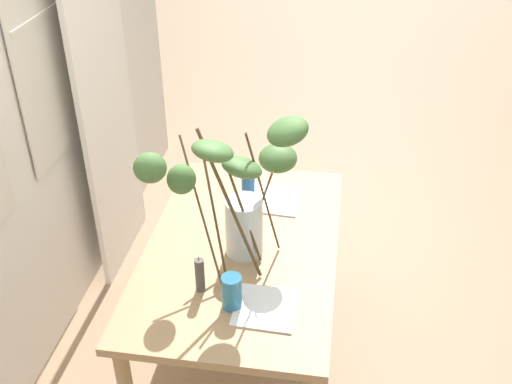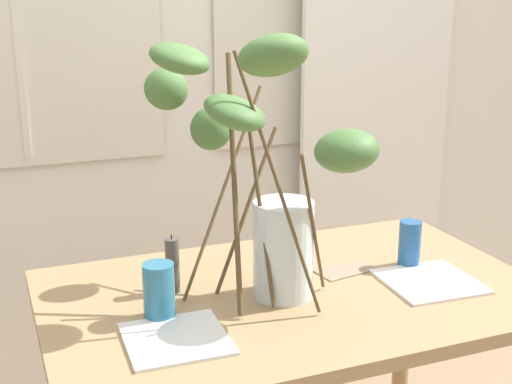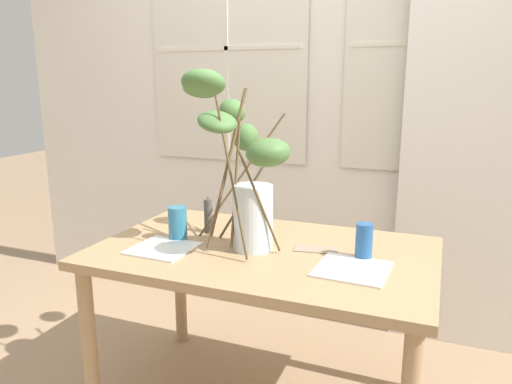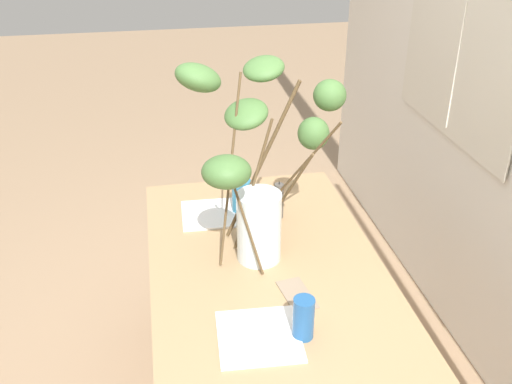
{
  "view_description": "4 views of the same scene",
  "coord_description": "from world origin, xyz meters",
  "px_view_note": "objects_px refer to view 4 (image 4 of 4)",
  "views": [
    {
      "loc": [
        -2.08,
        -0.38,
        2.38
      ],
      "look_at": [
        0.01,
        -0.06,
        1.01
      ],
      "focal_mm": 42.56,
      "sensor_mm": 36.0,
      "label": 1
    },
    {
      "loc": [
        -0.75,
        -1.6,
        1.52
      ],
      "look_at": [
        -0.09,
        0.04,
        1.01
      ],
      "focal_mm": 49.19,
      "sensor_mm": 36.0,
      "label": 2
    },
    {
      "loc": [
        0.65,
        -1.72,
        1.39
      ],
      "look_at": [
        -0.04,
        0.02,
        0.96
      ],
      "focal_mm": 33.63,
      "sensor_mm": 36.0,
      "label": 3
    },
    {
      "loc": [
        1.69,
        -0.35,
        1.96
      ],
      "look_at": [
        -0.02,
        -0.03,
        1.02
      ],
      "focal_mm": 40.77,
      "sensor_mm": 36.0,
      "label": 4
    }
  ],
  "objects_px": {
    "dining_table": "(266,283)",
    "pillar_candle": "(279,201)",
    "drinking_glass_blue_left": "(241,196)",
    "vase_with_branches": "(259,166)",
    "plate_square_right": "(259,336)",
    "plate_square_left": "(211,214)",
    "drinking_glass_blue_right": "(303,318)"
  },
  "relations": [
    {
      "from": "vase_with_branches",
      "to": "dining_table",
      "type": "bearing_deg",
      "value": 4.01
    },
    {
      "from": "dining_table",
      "to": "drinking_glass_blue_left",
      "type": "bearing_deg",
      "value": -175.88
    },
    {
      "from": "dining_table",
      "to": "plate_square_left",
      "type": "bearing_deg",
      "value": -157.26
    },
    {
      "from": "plate_square_left",
      "to": "drinking_glass_blue_right",
      "type": "bearing_deg",
      "value": 14.11
    },
    {
      "from": "plate_square_right",
      "to": "plate_square_left",
      "type": "bearing_deg",
      "value": -175.34
    },
    {
      "from": "pillar_candle",
      "to": "drinking_glass_blue_left",
      "type": "bearing_deg",
      "value": -117.42
    },
    {
      "from": "drinking_glass_blue_right",
      "to": "plate_square_left",
      "type": "bearing_deg",
      "value": -165.89
    },
    {
      "from": "plate_square_right",
      "to": "dining_table",
      "type": "bearing_deg",
      "value": 165.64
    },
    {
      "from": "dining_table",
      "to": "vase_with_branches",
      "type": "distance_m",
      "value": 0.45
    },
    {
      "from": "drinking_glass_blue_left",
      "to": "pillar_candle",
      "type": "xyz_separation_m",
      "value": [
        0.07,
        0.14,
        0.0
      ]
    },
    {
      "from": "vase_with_branches",
      "to": "pillar_candle",
      "type": "distance_m",
      "value": 0.36
    },
    {
      "from": "plate_square_left",
      "to": "dining_table",
      "type": "bearing_deg",
      "value": 22.74
    },
    {
      "from": "drinking_glass_blue_left",
      "to": "dining_table",
      "type": "bearing_deg",
      "value": 4.12
    },
    {
      "from": "drinking_glass_blue_right",
      "to": "pillar_candle",
      "type": "xyz_separation_m",
      "value": [
        -0.7,
        0.08,
        0.01
      ]
    },
    {
      "from": "pillar_candle",
      "to": "dining_table",
      "type": "bearing_deg",
      "value": -20.39
    },
    {
      "from": "vase_with_branches",
      "to": "drinking_glass_blue_right",
      "type": "distance_m",
      "value": 0.56
    },
    {
      "from": "vase_with_branches",
      "to": "drinking_glass_blue_left",
      "type": "height_order",
      "value": "vase_with_branches"
    },
    {
      "from": "dining_table",
      "to": "plate_square_right",
      "type": "height_order",
      "value": "plate_square_right"
    },
    {
      "from": "plate_square_right",
      "to": "pillar_candle",
      "type": "height_order",
      "value": "pillar_candle"
    },
    {
      "from": "plate_square_left",
      "to": "drinking_glass_blue_left",
      "type": "bearing_deg",
      "value": 92.5
    },
    {
      "from": "vase_with_branches",
      "to": "plate_square_right",
      "type": "xyz_separation_m",
      "value": [
        0.47,
        -0.09,
        -0.34
      ]
    },
    {
      "from": "pillar_candle",
      "to": "drinking_glass_blue_right",
      "type": "bearing_deg",
      "value": -6.4
    },
    {
      "from": "vase_with_branches",
      "to": "plate_square_left",
      "type": "height_order",
      "value": "vase_with_branches"
    },
    {
      "from": "plate_square_left",
      "to": "plate_square_right",
      "type": "xyz_separation_m",
      "value": [
        0.75,
        0.06,
        -0.0
      ]
    },
    {
      "from": "dining_table",
      "to": "pillar_candle",
      "type": "distance_m",
      "value": 0.37
    },
    {
      "from": "vase_with_branches",
      "to": "drinking_glass_blue_left",
      "type": "relative_size",
      "value": 5.08
    },
    {
      "from": "plate_square_left",
      "to": "pillar_candle",
      "type": "height_order",
      "value": "pillar_candle"
    },
    {
      "from": "pillar_candle",
      "to": "vase_with_branches",
      "type": "bearing_deg",
      "value": -30.01
    },
    {
      "from": "vase_with_branches",
      "to": "drinking_glass_blue_right",
      "type": "relative_size",
      "value": 5.29
    },
    {
      "from": "vase_with_branches",
      "to": "plate_square_right",
      "type": "height_order",
      "value": "vase_with_branches"
    },
    {
      "from": "dining_table",
      "to": "drinking_glass_blue_left",
      "type": "distance_m",
      "value": 0.42
    },
    {
      "from": "vase_with_branches",
      "to": "plate_square_right",
      "type": "bearing_deg",
      "value": -10.68
    }
  ]
}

